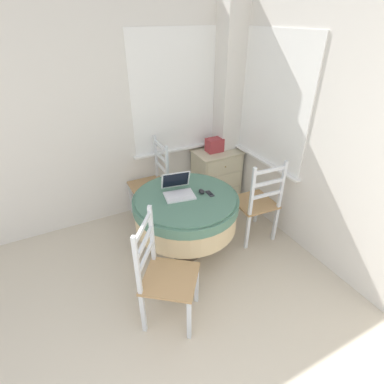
# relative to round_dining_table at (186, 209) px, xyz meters

# --- Properties ---
(corner_room_shell) EXTENTS (4.64, 5.07, 2.55)m
(corner_room_shell) POSITION_rel_round_dining_table_xyz_m (0.27, -0.06, 0.71)
(corner_room_shell) COLOR silver
(corner_room_shell) RESTS_ON ground_plane
(round_dining_table) EXTENTS (1.09, 1.09, 0.73)m
(round_dining_table) POSITION_rel_round_dining_table_xyz_m (0.00, 0.00, 0.00)
(round_dining_table) COLOR #4C3D2D
(round_dining_table) RESTS_ON ground_plane
(laptop) EXTENTS (0.34, 0.34, 0.22)m
(laptop) POSITION_rel_round_dining_table_xyz_m (-0.05, 0.08, 0.21)
(laptop) COLOR silver
(laptop) RESTS_ON round_dining_table
(computer_mouse) EXTENTS (0.05, 0.08, 0.04)m
(computer_mouse) POSITION_rel_round_dining_table_xyz_m (0.17, -0.02, 0.18)
(computer_mouse) COLOR black
(computer_mouse) RESTS_ON round_dining_table
(cell_phone) EXTENTS (0.05, 0.12, 0.01)m
(cell_phone) POSITION_rel_round_dining_table_xyz_m (0.24, -0.07, 0.16)
(cell_phone) COLOR #2D2D33
(cell_phone) RESTS_ON round_dining_table
(dining_chair_near_back_window) EXTENTS (0.44, 0.43, 1.03)m
(dining_chair_near_back_window) POSITION_rel_round_dining_table_xyz_m (-0.06, 0.83, -0.09)
(dining_chair_near_back_window) COLOR #A87F51
(dining_chair_near_back_window) RESTS_ON ground_plane
(dining_chair_near_right_window) EXTENTS (0.46, 0.47, 1.03)m
(dining_chair_near_right_window) POSITION_rel_round_dining_table_xyz_m (0.83, -0.13, -0.09)
(dining_chair_near_right_window) COLOR #A87F51
(dining_chair_near_right_window) RESTS_ON ground_plane
(dining_chair_camera_near) EXTENTS (0.61, 0.60, 1.03)m
(dining_chair_camera_near) POSITION_rel_round_dining_table_xyz_m (-0.52, -0.65, -0.09)
(dining_chair_camera_near) COLOR #A87F51
(dining_chair_camera_near) RESTS_ON ground_plane
(corner_cabinet) EXTENTS (0.61, 0.44, 0.73)m
(corner_cabinet) POSITION_rel_round_dining_table_xyz_m (0.89, 0.83, -0.21)
(corner_cabinet) COLOR beige
(corner_cabinet) RESTS_ON ground_plane
(storage_box) EXTENTS (0.22, 0.15, 0.18)m
(storage_box) POSITION_rel_round_dining_table_xyz_m (0.85, 0.86, 0.24)
(storage_box) COLOR #9E3338
(storage_box) RESTS_ON corner_cabinet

